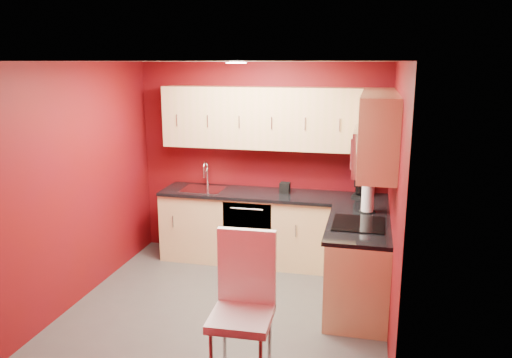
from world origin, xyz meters
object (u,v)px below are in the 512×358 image
at_px(microwave, 374,151).
at_px(paper_towel, 368,198).
at_px(sink, 203,186).
at_px(dining_chair, 241,310).
at_px(napkin_holder, 285,188).
at_px(coffee_maker, 360,186).

xyz_separation_m(microwave, paper_towel, (-0.04, 0.45, -0.60)).
bearing_deg(sink, dining_chair, -64.73).
bearing_deg(paper_towel, napkin_holder, 149.25).
distance_m(coffee_maker, napkin_holder, 0.92).
distance_m(coffee_maker, dining_chair, 2.65).
relative_size(coffee_maker, paper_towel, 0.87).
height_order(paper_towel, dining_chair, paper_towel).
bearing_deg(paper_towel, sink, 165.04).
bearing_deg(microwave, coffee_maker, 96.85).
distance_m(napkin_holder, paper_towel, 1.18).
bearing_deg(napkin_holder, microwave, -45.26).
relative_size(microwave, paper_towel, 2.46).
bearing_deg(napkin_holder, sink, -177.32).
bearing_deg(coffee_maker, microwave, -70.22).
distance_m(sink, napkin_holder, 1.05).
bearing_deg(microwave, sink, 154.40).
bearing_deg(dining_chair, coffee_maker, 69.38).
height_order(microwave, coffee_maker, microwave).
height_order(sink, napkin_holder, sink).
height_order(sink, paper_towel, sink).
distance_m(sink, coffee_maker, 1.97).
height_order(napkin_holder, dining_chair, dining_chair).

